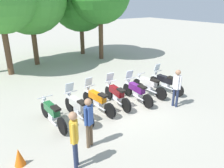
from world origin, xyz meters
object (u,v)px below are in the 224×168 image
motorcycle_1 (78,107)px  traffic_cone (19,157)px  motorcycle_4 (137,91)px  person_2 (74,136)px  motorcycle_0 (52,113)px  motorcycle_2 (97,100)px  person_1 (89,119)px  tree_3 (80,1)px  person_0 (177,85)px  motorcycle_6 (165,82)px  motorcycle_3 (117,94)px  motorcycle_5 (149,85)px

motorcycle_1 → traffic_cone: 2.98m
motorcycle_4 → person_2: size_ratio=1.23×
motorcycle_0 → traffic_cone: bearing=131.4°
motorcycle_2 → person_1: person_1 is taller
person_1 → tree_3: (5.93, 12.08, 3.42)m
person_1 → person_0: bearing=71.3°
motorcycle_2 → person_1: bearing=136.6°
motorcycle_0 → person_1: (0.52, -1.96, 0.51)m
motorcycle_6 → person_0: size_ratio=1.27×
motorcycle_1 → motorcycle_3: bearing=-88.9°
motorcycle_3 → person_2: bearing=133.7°
motorcycle_1 → person_1: person_1 is taller
motorcycle_3 → person_1: (-2.49, -1.99, 0.49)m
motorcycle_1 → motorcycle_4: bearing=-94.5°
motorcycle_6 → motorcycle_0: bearing=85.8°
motorcycle_0 → tree_3: (6.46, 10.12, 3.93)m
person_1 → motorcycle_6: bearing=85.1°
motorcycle_4 → tree_3: (2.44, 10.31, 3.91)m
person_2 → motorcycle_6: bearing=-124.8°
motorcycle_1 → traffic_cone: (-2.58, -1.47, -0.24)m
motorcycle_0 → motorcycle_4: 4.02m
motorcycle_0 → person_1: person_1 is taller
motorcycle_2 → person_2: person_2 is taller
person_1 → tree_3: bearing=130.4°
motorcycle_3 → person_0: size_ratio=1.27×
motorcycle_0 → motorcycle_6: (6.02, -0.12, 0.01)m
motorcycle_4 → person_2: (-4.28, -2.40, 0.54)m
motorcycle_3 → motorcycle_6: 3.01m
motorcycle_0 → person_2: (-0.26, -2.59, 0.55)m
tree_3 → motorcycle_6: bearing=-92.5°
motorcycle_0 → tree_3: tree_3 is taller
motorcycle_4 → motorcycle_6: same height
tree_3 → motorcycle_2: bearing=-113.8°
motorcycle_6 → person_1: size_ratio=1.28×
motorcycle_3 → motorcycle_6: (3.00, -0.15, 0.00)m
motorcycle_1 → motorcycle_3: same height
motorcycle_2 → traffic_cone: motorcycle_2 is taller
motorcycle_5 → motorcycle_0: bearing=86.3°
person_1 → traffic_cone: person_1 is taller
person_2 → tree_3: 14.77m
person_0 → traffic_cone: bearing=169.1°
person_1 → person_2: 1.01m
motorcycle_3 → motorcycle_4: same height
motorcycle_1 → motorcycle_5: (4.01, 0.18, -0.01)m
motorcycle_1 → motorcycle_4: same height
motorcycle_0 → tree_3: 12.63m
motorcycle_6 → person_0: (-0.93, -1.47, 0.50)m
motorcycle_0 → motorcycle_2: 2.00m
motorcycle_3 → person_0: person_0 is taller
motorcycle_0 → motorcycle_5: bearing=-93.0°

